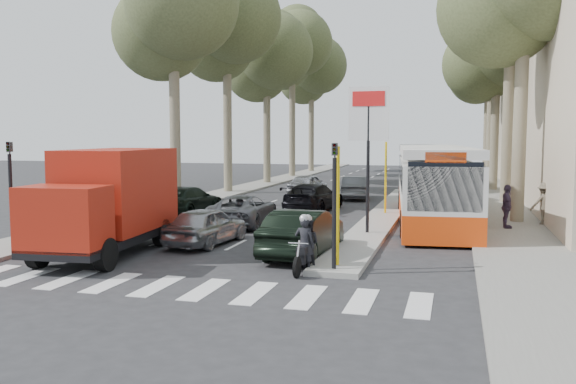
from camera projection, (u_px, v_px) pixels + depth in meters
name	position (u px, v px, depth m)	size (l,w,h in m)	color
ground	(241.00, 257.00, 19.02)	(120.00, 120.00, 0.00)	#28282B
sidewalk_right	(489.00, 191.00, 40.74)	(3.20, 70.00, 0.12)	gray
median_left	(266.00, 183.00, 48.01)	(2.40, 64.00, 0.12)	gray
traffic_island	(385.00, 214.00, 28.71)	(1.50, 26.00, 0.16)	gray
billboard	(368.00, 138.00, 22.62)	(1.50, 12.10, 5.60)	yellow
traffic_light_island	(334.00, 184.00, 16.49)	(0.16, 0.41, 3.60)	black
traffic_light_left	(10.00, 176.00, 19.84)	(0.16, 0.41, 3.60)	black
tree_l_a	(176.00, 9.00, 31.77)	(7.40, 7.20, 14.10)	#6B604C
tree_l_b	(229.00, 23.00, 39.41)	(7.40, 7.20, 14.88)	#6B604C
tree_l_c	(269.00, 54.00, 47.13)	(7.40, 7.20, 13.71)	#6B604C
tree_l_d	(294.00, 46.00, 54.67)	(7.40, 7.20, 15.66)	#6B604C
tree_l_e	(313.00, 68.00, 62.48)	(7.40, 7.20, 14.49)	#6B604C
tree_r_c	(499.00, 47.00, 40.80)	(7.40, 7.20, 13.32)	#6B604C
tree_r_d	(494.00, 43.00, 48.32)	(7.40, 7.20, 14.88)	#6B604C
tree_r_e	(490.00, 64.00, 56.04)	(7.40, 7.20, 14.10)	#6B604C
silver_hatchback	(206.00, 226.00, 21.20)	(1.58, 3.94, 1.34)	#97999E
dark_hatchback	(303.00, 232.00, 19.25)	(1.57, 4.50, 1.48)	black
queue_car_a	(243.00, 210.00, 25.77)	(2.15, 4.67, 1.30)	#54565C
queue_car_b	(313.00, 197.00, 30.76)	(1.95, 4.80, 1.39)	black
queue_car_c	(308.00, 185.00, 38.66)	(1.62, 4.02, 1.37)	#A7A8AF
queue_car_d	(356.00, 188.00, 36.40)	(1.44, 4.13, 1.36)	#4C4F54
queue_car_e	(187.00, 200.00, 29.18)	(1.93, 4.75, 1.38)	black
red_truck	(109.00, 199.00, 19.37)	(2.84, 6.44, 3.35)	black
city_bus	(433.00, 183.00, 26.34)	(3.99, 12.93, 3.35)	#E5400C
motorcycle	(306.00, 245.00, 17.07)	(0.70, 1.92, 1.63)	black
pedestrian_near	(507.00, 206.00, 24.16)	(1.02, 0.50, 1.74)	#40314A
pedestrian_far	(545.00, 203.00, 25.21)	(1.12, 0.50, 1.74)	brown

